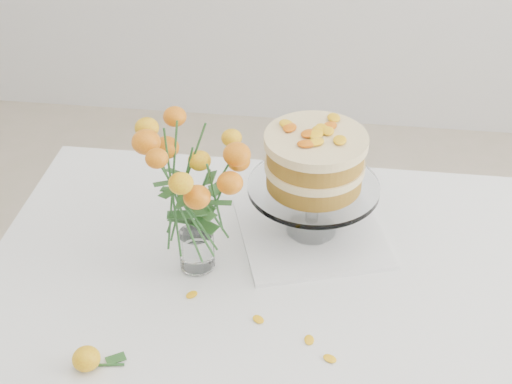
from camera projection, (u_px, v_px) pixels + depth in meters
The scene contains 9 objects.
table at pixel (322, 319), 1.48m from camera, with size 1.43×0.93×0.76m.
napkin at pixel (311, 231), 1.58m from camera, with size 0.31×0.31×0.01m, color white.
cake_stand at pixel (315, 166), 1.47m from camera, with size 0.28×0.28×0.25m.
rose_vase at pixel (193, 184), 1.36m from camera, with size 0.24×0.24×0.36m.
loose_rose_near at pixel (87, 359), 1.26m from camera, with size 0.09×0.05×0.04m.
stray_petal_a at pixel (258, 319), 1.36m from camera, with size 0.03×0.02×0.00m, color #FFB610.
stray_petal_b at pixel (309, 340), 1.32m from camera, with size 0.03×0.02×0.00m, color #FFB610.
stray_petal_c at pixel (330, 359), 1.28m from camera, with size 0.03×0.02×0.00m, color #FFB610.
stray_petal_d at pixel (192, 295), 1.42m from camera, with size 0.03×0.02×0.00m, color #FFB610.
Camera 1 is at (-0.00, -1.06, 1.75)m, focal length 50.00 mm.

